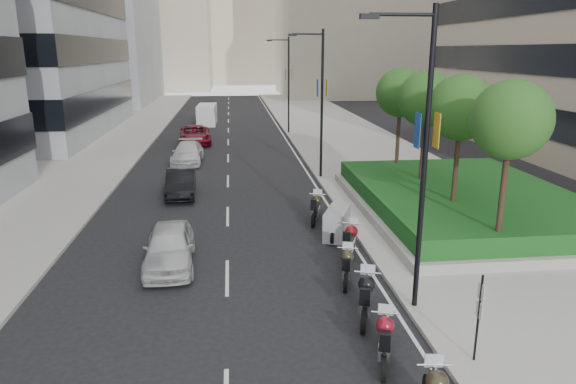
{
  "coord_description": "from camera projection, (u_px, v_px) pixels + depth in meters",
  "views": [
    {
      "loc": [
        -1.2,
        -12.9,
        7.79
      ],
      "look_at": [
        1.11,
        7.88,
        2.0
      ],
      "focal_mm": 32.0,
      "sensor_mm": 36.0,
      "label": 1
    }
  ],
  "objects": [
    {
      "name": "delivery_van",
      "position": [
        207.0,
        115.0,
        55.51
      ],
      "size": [
        2.07,
        5.06,
        2.1
      ],
      "rotation": [
        0.0,
        0.0,
        -0.03
      ],
      "color": "white",
      "rests_on": "ground"
    },
    {
      "name": "tree_3",
      "position": [
        400.0,
        93.0,
        29.34
      ],
      "size": [
        2.8,
        2.8,
        6.3
      ],
      "color": "#332319",
      "rests_on": "planter"
    },
    {
      "name": "lamp_post_0",
      "position": [
        420.0,
        149.0,
        14.61
      ],
      "size": [
        2.34,
        0.45,
        9.0
      ],
      "color": "black",
      "rests_on": "ground"
    },
    {
      "name": "ground",
      "position": [
        280.0,
        334.0,
        14.56
      ],
      "size": [
        160.0,
        160.0,
        0.0
      ],
      "primitive_type": "plane",
      "color": "black",
      "rests_on": "ground"
    },
    {
      "name": "hedge",
      "position": [
        464.0,
        196.0,
        24.95
      ],
      "size": [
        9.4,
        13.4,
        0.8
      ],
      "primitive_type": "cube",
      "color": "#113D16",
      "rests_on": "planter"
    },
    {
      "name": "sidewalk_right",
      "position": [
        350.0,
        143.0,
        44.23
      ],
      "size": [
        10.0,
        100.0,
        0.15
      ],
      "primitive_type": "cube",
      "color": "#9E9B93",
      "rests_on": "ground"
    },
    {
      "name": "planter",
      "position": [
        463.0,
        208.0,
        25.11
      ],
      "size": [
        10.0,
        14.0,
        0.4
      ],
      "primitive_type": "cube",
      "color": "#9C9A91",
      "rests_on": "sidewalk_right"
    },
    {
      "name": "car_d",
      "position": [
        195.0,
        135.0,
        44.07
      ],
      "size": [
        3.02,
        5.74,
        1.54
      ],
      "primitive_type": "imported",
      "rotation": [
        0.0,
        0.0,
        0.09
      ],
      "color": "maroon",
      "rests_on": "ground"
    },
    {
      "name": "motorcycle_3",
      "position": [
        347.0,
        266.0,
        17.77
      ],
      "size": [
        0.83,
        2.1,
        1.07
      ],
      "rotation": [
        0.0,
        0.0,
        1.3
      ],
      "color": "black",
      "rests_on": "ground"
    },
    {
      "name": "motorcycle_5",
      "position": [
        337.0,
        223.0,
        21.99
      ],
      "size": [
        1.55,
        2.23,
        1.26
      ],
      "rotation": [
        0.0,
        0.0,
        1.19
      ],
      "color": "black",
      "rests_on": "ground"
    },
    {
      "name": "motorcycle_2",
      "position": [
        366.0,
        297.0,
        15.35
      ],
      "size": [
        1.04,
        2.39,
        1.23
      ],
      "rotation": [
        0.0,
        0.0,
        1.25
      ],
      "color": "black",
      "rests_on": "ground"
    },
    {
      "name": "lane_centre",
      "position": [
        228.0,
        146.0,
        43.13
      ],
      "size": [
        0.12,
        100.0,
        0.01
      ],
      "primitive_type": "cube",
      "color": "silver",
      "rests_on": "ground"
    },
    {
      "name": "lane_edge",
      "position": [
        290.0,
        145.0,
        43.69
      ],
      "size": [
        0.12,
        100.0,
        0.01
      ],
      "primitive_type": "cube",
      "color": "silver",
      "rests_on": "ground"
    },
    {
      "name": "car_c",
      "position": [
        188.0,
        153.0,
        36.53
      ],
      "size": [
        2.15,
        5.04,
        1.45
      ],
      "primitive_type": "imported",
      "rotation": [
        0.0,
        0.0,
        -0.03
      ],
      "color": "silver",
      "rests_on": "ground"
    },
    {
      "name": "lamp_post_1",
      "position": [
        319.0,
        97.0,
        30.89
      ],
      "size": [
        2.34,
        0.45,
        9.0
      ],
      "color": "black",
      "rests_on": "ground"
    },
    {
      "name": "tree_2",
      "position": [
        426.0,
        99.0,
        25.51
      ],
      "size": [
        2.8,
        2.8,
        6.3
      ],
      "color": "#332319",
      "rests_on": "planter"
    },
    {
      "name": "motorcycle_1",
      "position": [
        385.0,
        340.0,
        13.19
      ],
      "size": [
        0.92,
        2.18,
        1.12
      ],
      "rotation": [
        0.0,
        0.0,
        1.27
      ],
      "color": "black",
      "rests_on": "ground"
    },
    {
      "name": "building_cream_centre",
      "position": [
        241.0,
        2.0,
        124.64
      ],
      "size": [
        30.0,
        24.0,
        38.0
      ],
      "primitive_type": "cube",
      "color": "#B7AD93",
      "rests_on": "ground"
    },
    {
      "name": "car_b",
      "position": [
        181.0,
        183.0,
        28.31
      ],
      "size": [
        1.72,
        4.43,
        1.44
      ],
      "primitive_type": "imported",
      "rotation": [
        0.0,
        0.0,
        0.05
      ],
      "color": "black",
      "rests_on": "ground"
    },
    {
      "name": "lamp_post_2",
      "position": [
        287.0,
        80.0,
        48.13
      ],
      "size": [
        2.34,
        0.45,
        9.0
      ],
      "color": "black",
      "rests_on": "ground"
    },
    {
      "name": "tree_0",
      "position": [
        511.0,
        121.0,
        17.85
      ],
      "size": [
        2.8,
        2.8,
        6.3
      ],
      "color": "#332319",
      "rests_on": "planter"
    },
    {
      "name": "car_a",
      "position": [
        170.0,
        247.0,
        18.99
      ],
      "size": [
        1.99,
        4.52,
        1.51
      ],
      "primitive_type": "imported",
      "rotation": [
        0.0,
        0.0,
        0.05
      ],
      "color": "silver",
      "rests_on": "ground"
    },
    {
      "name": "sidewalk_left",
      "position": [
        99.0,
        148.0,
        42.0
      ],
      "size": [
        8.0,
        100.0,
        0.15
      ],
      "primitive_type": "cube",
      "color": "#9E9B93",
      "rests_on": "ground"
    },
    {
      "name": "motorcycle_6",
      "position": [
        316.0,
        208.0,
        24.08
      ],
      "size": [
        0.96,
        2.32,
        1.19
      ],
      "rotation": [
        0.0,
        0.0,
        1.28
      ],
      "color": "black",
      "rests_on": "ground"
    },
    {
      "name": "tree_1",
      "position": [
        461.0,
        108.0,
        21.68
      ],
      "size": [
        2.8,
        2.8,
        6.3
      ],
      "color": "#332319",
      "rests_on": "planter"
    },
    {
      "name": "motorcycle_4",
      "position": [
        350.0,
        241.0,
        19.92
      ],
      "size": [
        1.13,
        2.27,
        1.2
      ],
      "rotation": [
        0.0,
        0.0,
        1.18
      ],
      "color": "black",
      "rests_on": "ground"
    },
    {
      "name": "building_cream_left",
      "position": [
        144.0,
        3.0,
        103.89
      ],
      "size": [
        26.0,
        24.0,
        34.0
      ],
      "primitive_type": "cube",
      "color": "#B7AD93",
      "rests_on": "ground"
    },
    {
      "name": "parking_sign",
      "position": [
        479.0,
        314.0,
        12.77
      ],
      "size": [
        0.06,
        0.32,
        2.5
      ],
      "color": "black",
      "rests_on": "ground"
    }
  ]
}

